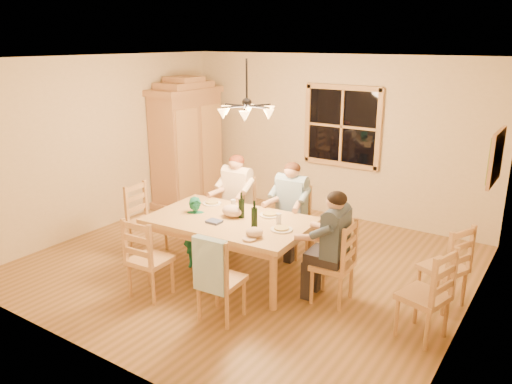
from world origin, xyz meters
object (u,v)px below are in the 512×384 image
Objects in this scene: chandelier at (247,110)px; adult_woman at (236,188)px; chair_spare_back at (442,280)px; chair_end_right at (332,277)px; armoire at (187,147)px; chair_far_left at (237,223)px; child at (196,233)px; chair_end_left at (148,232)px; wine_bottle_a at (241,205)px; chair_near_left at (151,272)px; chair_far_right at (290,234)px; adult_slate_man at (334,233)px; chair_near_right at (222,292)px; dining_table at (230,226)px; wine_bottle_b at (254,214)px; chair_spare_front at (422,310)px; adult_plaid_man at (291,197)px.

adult_woman is at bearing 136.10° from chandelier.
chandelier is 3.04m from chair_spare_back.
chandelier reaches higher than chair_end_right.
chandelier is at bearing -33.46° from armoire.
child is (0.06, -0.99, 0.18)m from chair_far_left.
chair_end_left is 1.13× the size of adult_woman.
wine_bottle_a is at bearing 125.88° from chair_far_left.
chair_far_left is at bearing 90.00° from chair_near_left.
chair_far_right is 1.48m from adult_slate_man.
chair_end_left is at bearing 153.43° from chair_near_right.
chair_far_right is (0.89, 0.05, 0.00)m from chair_far_left.
chair_end_right is 1.03× the size of child.
chair_end_right is at bearing -26.42° from armoire.
wine_bottle_a reaches higher than chair_far_left.
wine_bottle_a is 2.51m from chair_spare_back.
dining_table is (2.41, -1.97, -0.39)m from armoire.
adult_slate_man reaches higher than child.
chair_end_right is at bearing -0.00° from adult_slate_man.
armoire is at bearing -32.93° from adult_woman.
chair_end_right is 0.54m from adult_slate_man.
adult_slate_man is 0.99m from wine_bottle_b.
chair_spare_back is (2.13, -0.27, 0.00)m from chair_far_right.
chair_far_left and chair_end_left have the same top height.
chair_far_right is 1.00× the size of chair_spare_front.
chair_far_left is 1.00× the size of chair_near_right.
chair_far_right is 1.00× the size of chair_spare_back.
adult_woman reaches higher than chair_spare_back.
chair_spare_back is (2.13, -0.27, -0.54)m from adult_plaid_man.
chair_end_right is 1.13× the size of adult_slate_man.
chair_far_left is 0.89m from chair_far_right.
chair_near_left is 0.92m from child.
armoire is 2.63× the size of adult_plaid_man.
wine_bottle_a reaches higher than chair_end_left.
chandelier reaches higher than armoire.
chair_near_right and chair_spare_back have the same top height.
adult_woman reaches higher than chair_near_left.
armoire is 4.20m from chair_near_right.
dining_table is at bearing 117.90° from chair_near_right.
chair_spare_front is (2.36, -0.19, -0.62)m from wine_bottle_a.
chair_end_right is at bearing 153.43° from adult_woman.
chair_near_right is 1.13× the size of adult_plaid_man.
chair_end_right is (1.95, -0.84, 0.00)m from chair_far_left.
chair_far_left is at bearing 0.00° from chair_far_right.
chair_end_left is at bearing 27.98° from chair_far_right.
dining_table is 1.13m from chair_far_left.
child is (-1.05, 0.84, 0.18)m from chair_near_right.
chair_near_right is at bearing 63.43° from chair_end_left.
chair_spare_front is at bearing 158.40° from chair_far_left.
adult_woman is (-0.57, 0.55, -1.24)m from chandelier.
adult_plaid_man is 2.43m from chair_spare_front.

